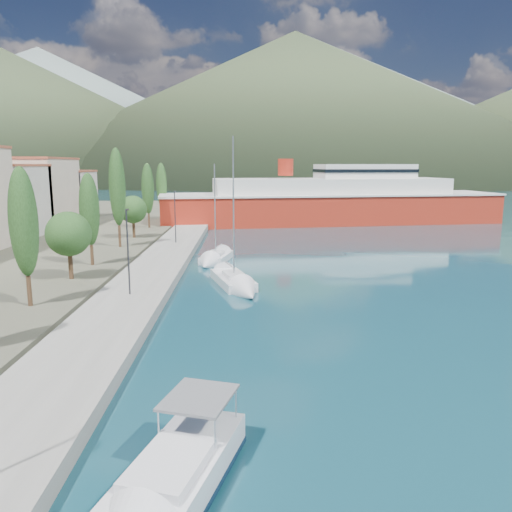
{
  "coord_description": "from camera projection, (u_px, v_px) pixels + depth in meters",
  "views": [
    {
      "loc": [
        -0.78,
        -20.82,
        9.87
      ],
      "look_at": [
        0.0,
        14.0,
        3.5
      ],
      "focal_mm": 35.0,
      "sensor_mm": 36.0,
      "label": 1
    }
  ],
  "objects": [
    {
      "name": "sailboat_mid",
      "position": [
        212.0,
        261.0,
        50.36
      ],
      "size": [
        3.88,
        7.76,
        10.92
      ],
      "color": "silver",
      "rests_on": "ground"
    },
    {
      "name": "sailboat_near",
      "position": [
        240.0,
        287.0,
        39.76
      ],
      "size": [
        4.83,
        9.38,
        13.06
      ],
      "color": "silver",
      "rests_on": "ground"
    },
    {
      "name": "motor_cruiser",
      "position": [
        159.0,
        506.0,
        13.91
      ],
      "size": [
        4.65,
        8.58,
        3.04
      ],
      "color": "#0E2033",
      "rests_on": "ground"
    },
    {
      "name": "lamp_posts",
      "position": [
        130.0,
        247.0,
        35.68
      ],
      "size": [
        0.15,
        46.53,
        6.06
      ],
      "color": "#2D2D33",
      "rests_on": "quay"
    },
    {
      "name": "ferry",
      "position": [
        332.0,
        203.0,
        85.71
      ],
      "size": [
        58.92,
        20.09,
        11.48
      ],
      "color": "#AF2717",
      "rests_on": "ground"
    },
    {
      "name": "hills_near",
      "position": [
        373.0,
        113.0,
        381.9
      ],
      "size": [
        1010.0,
        520.0,
        115.0
      ],
      "color": "#3B492D",
      "rests_on": "ground"
    },
    {
      "name": "quay",
      "position": [
        159.0,
        266.0,
        47.56
      ],
      "size": [
        5.0,
        88.0,
        0.8
      ],
      "primitive_type": "cube",
      "color": "gray",
      "rests_on": "ground"
    },
    {
      "name": "hills_far",
      "position": [
        356.0,
        110.0,
        619.87
      ],
      "size": [
        1480.0,
        900.0,
        180.0
      ],
      "color": "gray",
      "rests_on": "ground"
    },
    {
      "name": "ground",
      "position": [
        248.0,
        201.0,
        140.28
      ],
      "size": [
        1400.0,
        1400.0,
        0.0
      ],
      "primitive_type": "plane",
      "color": "#14424F"
    },
    {
      "name": "tree_row",
      "position": [
        110.0,
        206.0,
        52.34
      ],
      "size": [
        3.61,
        64.36,
        11.09
      ],
      "color": "#47301E",
      "rests_on": "land_strip"
    }
  ]
}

